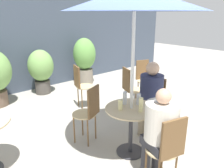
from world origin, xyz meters
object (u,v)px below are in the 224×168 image
Objects in this scene: cafe_table_near at (131,119)px; beer_glass_1 at (125,98)px; bistro_chair_1 at (154,100)px; bistro_chair_2 at (89,110)px; seated_person_1 at (151,93)px; beer_glass_2 at (120,105)px; beer_glass_0 at (139,99)px; potted_plant_1 at (41,68)px; bistro_chair_0 at (168,147)px; seated_person_0 at (160,129)px; potted_plant_2 at (85,58)px; bistro_chair_5 at (144,76)px; bistro_chair_4 at (81,83)px; beer_glass_3 at (141,105)px; bistro_chair_3 at (130,86)px.

cafe_table_near is 3.94× the size of beer_glass_1.
bistro_chair_2 is (-1.04, 0.41, 0.00)m from bistro_chair_1.
seated_person_1 is 8.63× the size of beer_glass_2.
beer_glass_0 is at bearing -87.58° from bistro_chair_1.
bistro_chair_2 is at bearing -99.38° from potted_plant_1.
seated_person_0 is (0.04, 0.14, 0.15)m from bistro_chair_0.
seated_person_1 is 7.74× the size of beer_glass_0.
bistro_chair_0 is at bearing 68.67° from bistro_chair_2.
beer_glass_2 is at bearing -78.76° from bistro_chair_0.
bistro_chair_0 is 0.75× the size of seated_person_1.
bistro_chair_0 is at bearing -116.14° from beer_glass_0.
bistro_chair_1 is at bearing -78.60° from potted_plant_1.
bistro_chair_2 is 3.09m from potted_plant_2.
potted_plant_1 is (-1.58, 1.97, 0.08)m from bistro_chair_5.
cafe_table_near is 0.78m from bistro_chair_0.
bistro_chair_4 reaches higher than beer_glass_1.
bistro_chair_1 is 0.71× the size of potted_plant_2.
beer_glass_3 is at bearing -92.40° from potted_plant_1.
potted_plant_2 is (1.43, 3.33, -0.07)m from beer_glass_3.
bistro_chair_1 is at bearing 14.09° from cafe_table_near.
potted_plant_1 is at bearing -123.53° from bistro_chair_2.
seated_person_1 is (0.24, -1.64, 0.17)m from bistro_chair_4.
beer_glass_3 is (0.29, -0.76, 0.24)m from bistro_chair_2.
bistro_chair_3 is at bearing -110.31° from seated_person_0.
potted_plant_2 is at bearing -23.20° from bistro_chair_4.
potted_plant_1 is (-0.01, 3.19, -0.14)m from beer_glass_0.
bistro_chair_4 is 0.84× the size of potted_plant_1.
bistro_chair_5 is 0.71× the size of potted_plant_2.
bistro_chair_4 reaches higher than beer_glass_0.
bistro_chair_3 is at bearing 141.57° from seated_person_1.
bistro_chair_4 is 5.03× the size of beer_glass_1.
bistro_chair_3 is at bearing 38.72° from beer_glass_2.
cafe_table_near is at bearing -92.66° from potted_plant_1.
cafe_table_near is 3.72× the size of beer_glass_3.
seated_person_1 reaches higher than bistro_chair_3.
bistro_chair_1 is 4.74× the size of beer_glass_3.
potted_plant_2 is (1.44, 3.17, 0.20)m from cafe_table_near.
beer_glass_2 is at bearing -117.05° from potted_plant_2.
bistro_chair_2 is at bearing -69.05° from seated_person_0.
seated_person_0 is at bearing -118.26° from beer_glass_0.
beer_glass_0 is at bearing -102.35° from seated_person_0.
beer_glass_1 is 0.94× the size of beer_glass_3.
potted_plant_1 is 1.29m from potted_plant_2.
beer_glass_3 is (-1.72, -1.40, 0.24)m from bistro_chair_5.
seated_person_1 is at bearing -117.43° from bistro_chair_5.
bistro_chair_1 is 5.03× the size of beer_glass_1.
beer_glass_0 is 1.11× the size of beer_glass_2.
bistro_chair_2 is 2.11m from bistro_chair_5.
seated_person_0 is at bearing 70.90° from bistro_chair_2.
cafe_table_near is 1.39m from bistro_chair_3.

